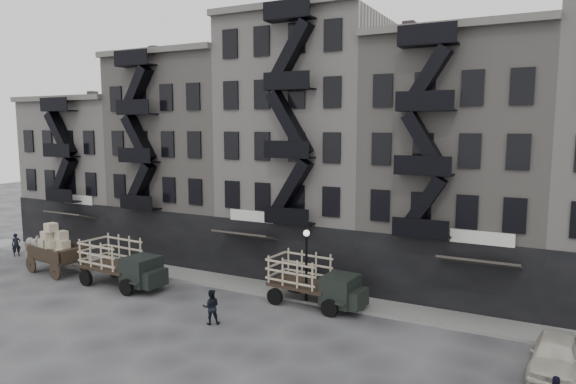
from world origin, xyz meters
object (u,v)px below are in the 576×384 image
at_px(horse, 32,244).
at_px(wagon, 55,244).
at_px(stake_truck_west, 121,260).
at_px(car_east, 556,355).
at_px(pedestrian_west, 16,245).
at_px(pedestrian_mid, 211,307).
at_px(stake_truck_east, 314,278).

height_order(horse, wagon, wagon).
relative_size(horse, wagon, 0.48).
relative_size(horse, stake_truck_west, 0.34).
height_order(stake_truck_west, car_east, stake_truck_west).
distance_m(pedestrian_west, pedestrian_mid, 21.95).
distance_m(horse, pedestrian_west, 1.11).
distance_m(horse, pedestrian_mid, 21.28).
bearing_deg(stake_truck_west, horse, 171.99).
bearing_deg(pedestrian_mid, pedestrian_west, -45.91).
height_order(wagon, car_east, wagon).
height_order(horse, pedestrian_mid, pedestrian_mid).
distance_m(stake_truck_west, pedestrian_west, 13.01).
relative_size(horse, stake_truck_east, 0.36).
height_order(wagon, pedestrian_mid, wagon).
distance_m(horse, stake_truck_west, 12.30).
relative_size(wagon, pedestrian_mid, 2.40).
distance_m(horse, wagon, 6.23).
bearing_deg(wagon, stake_truck_east, 14.28).
bearing_deg(pedestrian_mid, stake_truck_east, -160.74).
bearing_deg(pedestrian_west, stake_truck_west, -65.53).
height_order(stake_truck_east, pedestrian_west, stake_truck_east).
relative_size(stake_truck_west, pedestrian_mid, 3.33).
relative_size(pedestrian_west, pedestrian_mid, 0.99).
distance_m(wagon, pedestrian_west, 6.80).
bearing_deg(horse, stake_truck_west, -105.19).
xyz_separation_m(stake_truck_east, pedestrian_west, (-25.08, -0.63, -0.70)).
xyz_separation_m(wagon, stake_truck_west, (6.34, -0.16, -0.29)).
bearing_deg(horse, car_east, -97.96).
height_order(wagon, pedestrian_west, wagon).
xyz_separation_m(horse, stake_truck_east, (24.24, -0.09, 0.72)).
bearing_deg(wagon, car_east, 6.54).
bearing_deg(stake_truck_east, stake_truck_west, -164.13).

